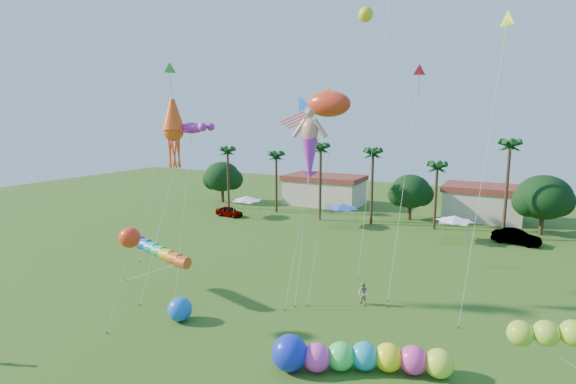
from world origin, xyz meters
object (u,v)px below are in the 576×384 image
at_px(car_a, 229,212).
at_px(car_b, 516,237).
at_px(caterpillar_inflatable, 354,357).
at_px(spectator_b, 363,294).
at_px(blue_ball, 180,309).

bearing_deg(car_a, car_b, -80.41).
xyz_separation_m(car_b, caterpillar_inflatable, (-7.73, -32.96, 0.04)).
distance_m(spectator_b, caterpillar_inflatable, 9.26).
height_order(caterpillar_inflatable, blue_ball, caterpillar_inflatable).
distance_m(car_a, car_b, 37.10).
xyz_separation_m(spectator_b, blue_ball, (-10.52, -8.48, -0.02)).
relative_size(caterpillar_inflatable, blue_ball, 5.70).
relative_size(car_a, caterpillar_inflatable, 0.43).
bearing_deg(car_b, spectator_b, 169.79).
bearing_deg(caterpillar_inflatable, car_b, 53.56).
relative_size(car_b, spectator_b, 2.85).
bearing_deg(blue_ball, spectator_b, 38.87).
distance_m(spectator_b, blue_ball, 13.51).
relative_size(spectator_b, blue_ball, 1.03).
bearing_deg(spectator_b, car_a, 168.54).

